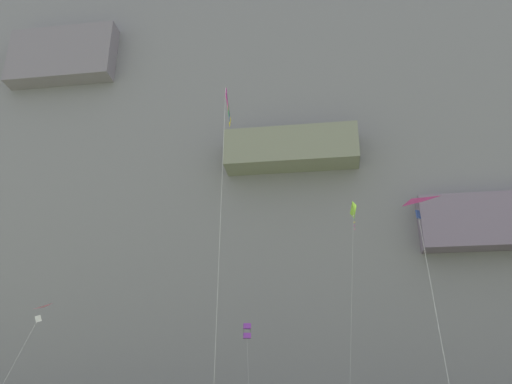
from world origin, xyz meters
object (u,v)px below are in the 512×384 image
at_px(kite_diamond_near_cliff, 353,225).
at_px(kite_banner_low_right, 227,120).
at_px(kite_box_upper_left, 247,331).
at_px(kite_delta_high_right, 31,319).
at_px(kite_delta_upper_mid, 414,212).

distance_m(kite_diamond_near_cliff, kite_banner_low_right, 16.37).
distance_m(kite_box_upper_left, kite_diamond_near_cliff, 13.72).
height_order(kite_banner_low_right, kite_delta_high_right, kite_banner_low_right).
relative_size(kite_box_upper_left, kite_banner_low_right, 0.50).
relative_size(kite_diamond_near_cliff, kite_delta_upper_mid, 1.47).
xyz_separation_m(kite_banner_low_right, kite_delta_high_right, (-14.23, 6.11, -10.55)).
bearing_deg(kite_banner_low_right, kite_delta_upper_mid, -2.22).
relative_size(kite_box_upper_left, kite_delta_upper_mid, 0.78).
bearing_deg(kite_delta_upper_mid, kite_diamond_near_cliff, 99.02).
relative_size(kite_banner_low_right, kite_delta_high_right, 2.28).
relative_size(kite_diamond_near_cliff, kite_banner_low_right, 0.93).
height_order(kite_box_upper_left, kite_banner_low_right, kite_banner_low_right).
height_order(kite_diamond_near_cliff, kite_delta_upper_mid, kite_diamond_near_cliff).
xyz_separation_m(kite_diamond_near_cliff, kite_delta_upper_mid, (2.32, -14.63, -4.28)).
distance_m(kite_diamond_near_cliff, kite_delta_upper_mid, 15.42).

